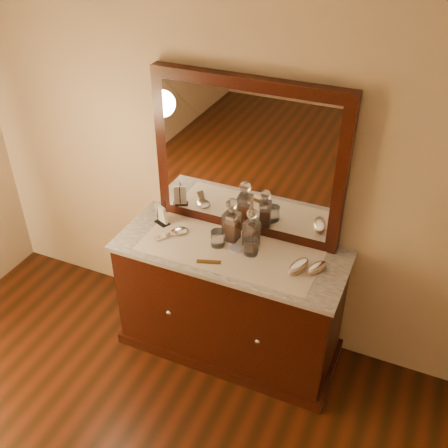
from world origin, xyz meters
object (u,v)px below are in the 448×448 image
(comb, at_px, (209,262))
(decanter_right, at_px, (251,232))
(dresser_cabinet, at_px, (230,302))
(pin_dish, at_px, (235,249))
(brush_near, at_px, (299,266))
(napkin_rack, at_px, (162,215))
(mirror_frame, at_px, (247,159))
(hand_mirror_outer, at_px, (174,232))
(hand_mirror_inner, at_px, (177,232))
(brush_far, at_px, (317,268))
(decanter_left, at_px, (231,224))

(comb, bearing_deg, decanter_right, 38.88)
(dresser_cabinet, distance_m, pin_dish, 0.45)
(brush_near, bearing_deg, napkin_rack, 174.02)
(decanter_right, relative_size, brush_near, 1.43)
(dresser_cabinet, bearing_deg, decanter_right, 40.09)
(mirror_frame, distance_m, hand_mirror_outer, 0.67)
(dresser_cabinet, bearing_deg, hand_mirror_inner, 178.58)
(decanter_right, xyz_separation_m, brush_far, (0.44, -0.07, -0.08))
(napkin_rack, relative_size, brush_far, 1.02)
(napkin_rack, relative_size, decanter_left, 0.53)
(napkin_rack, xyz_separation_m, brush_far, (1.06, -0.07, -0.04))
(decanter_left, bearing_deg, comb, -96.22)
(mirror_frame, bearing_deg, hand_mirror_inner, -148.01)
(brush_far, relative_size, hand_mirror_outer, 0.83)
(brush_far, bearing_deg, pin_dish, -179.22)
(pin_dish, height_order, brush_near, brush_near)
(dresser_cabinet, height_order, brush_near, brush_near)
(comb, distance_m, hand_mirror_inner, 0.36)
(comb, relative_size, napkin_rack, 0.92)
(dresser_cabinet, xyz_separation_m, pin_dish, (0.03, 0.00, 0.45))
(decanter_left, bearing_deg, decanter_right, -4.15)
(mirror_frame, xyz_separation_m, pin_dish, (0.03, -0.24, -0.49))
(mirror_frame, bearing_deg, dresser_cabinet, -90.00)
(comb, bearing_deg, brush_near, -1.93)
(mirror_frame, height_order, decanter_left, mirror_frame)
(brush_far, bearing_deg, brush_near, -160.58)
(comb, bearing_deg, hand_mirror_outer, 132.97)
(pin_dish, relative_size, hand_mirror_outer, 0.42)
(pin_dish, distance_m, comb, 0.20)
(brush_near, bearing_deg, hand_mirror_inner, 177.64)
(dresser_cabinet, bearing_deg, comb, -110.34)
(mirror_frame, bearing_deg, napkin_rack, -162.03)
(brush_far, relative_size, hand_mirror_inner, 0.69)
(mirror_frame, distance_m, napkin_rack, 0.70)
(comb, height_order, hand_mirror_inner, hand_mirror_inner)
(mirror_frame, xyz_separation_m, decanter_right, (0.10, -0.16, -0.39))
(pin_dish, bearing_deg, hand_mirror_outer, -179.64)
(dresser_cabinet, distance_m, hand_mirror_outer, 0.60)
(comb, bearing_deg, pin_dish, 43.67)
(pin_dish, xyz_separation_m, brush_near, (0.41, -0.03, 0.02))
(brush_near, distance_m, brush_far, 0.11)
(pin_dish, bearing_deg, mirror_frame, 96.89)
(comb, height_order, napkin_rack, napkin_rack)
(brush_near, relative_size, brush_far, 1.19)
(brush_near, height_order, hand_mirror_inner, brush_near)
(decanter_left, xyz_separation_m, hand_mirror_inner, (-0.34, -0.09, -0.11))
(decanter_left, bearing_deg, napkin_rack, -177.79)
(dresser_cabinet, bearing_deg, brush_far, 1.14)
(decanter_left, relative_size, brush_far, 1.92)
(decanter_right, height_order, hand_mirror_inner, decanter_right)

